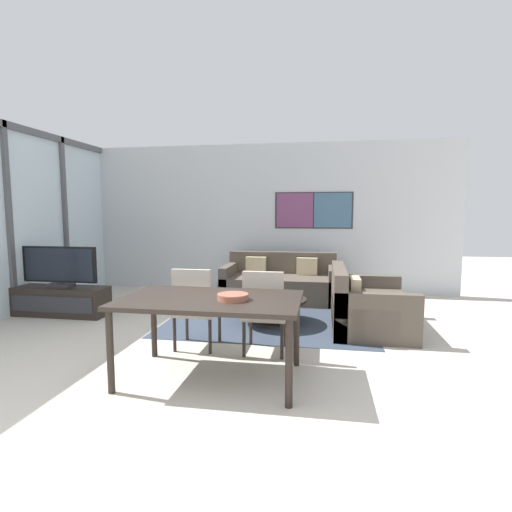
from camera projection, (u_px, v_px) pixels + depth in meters
ground_plane at (142, 424)px, 2.87m from camera, size 24.00×24.00×0.00m
wall_back at (258, 218)px, 7.67m from camera, size 7.45×0.09×2.80m
window_wall_left at (7, 211)px, 5.72m from camera, size 0.07×5.06×2.80m
area_rug at (268, 323)px, 5.48m from camera, size 2.83×1.85×0.01m
tv_console at (61, 301)px, 5.88m from camera, size 1.38×0.44×0.42m
television at (59, 267)px, 5.83m from camera, size 1.17×0.20×0.60m
sofa_main at (280, 284)px, 6.96m from camera, size 1.93×0.98×0.80m
sofa_side at (364, 308)px, 5.23m from camera, size 0.98×1.46×0.80m
coffee_table at (268, 304)px, 5.45m from camera, size 1.04×1.04×0.35m
dining_table at (211, 305)px, 3.60m from camera, size 1.62×0.99×0.75m
dining_chair_left at (195, 305)px, 4.39m from camera, size 0.46×0.46×0.91m
dining_chair_centre at (265, 308)px, 4.23m from camera, size 0.46×0.46×0.91m
fruit_bowl at (233, 296)px, 3.49m from camera, size 0.28×0.28×0.06m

